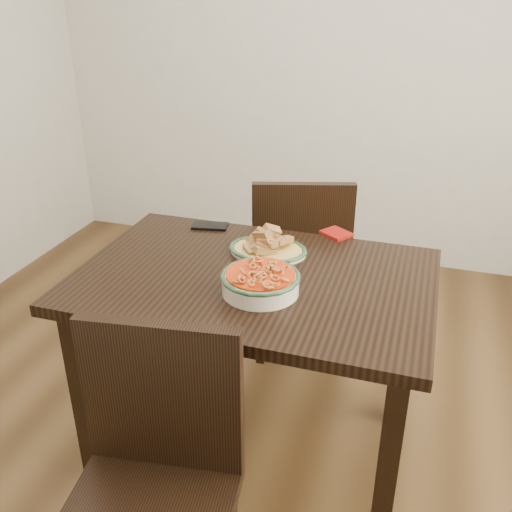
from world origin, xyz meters
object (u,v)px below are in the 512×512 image
(smartphone, at_px, (210,226))
(noodle_bowl, at_px, (260,280))
(chair_near, at_px, (153,477))
(fish_plate, at_px, (268,241))
(dining_table, at_px, (254,302))
(chair_far, at_px, (300,259))

(smartphone, bearing_deg, noodle_bowl, -62.41)
(chair_near, distance_m, fish_plate, 0.89)
(dining_table, bearing_deg, chair_near, -94.79)
(noodle_bowl, distance_m, smartphone, 0.55)
(dining_table, xyz_separation_m, chair_near, (-0.06, -0.66, -0.15))
(fish_plate, bearing_deg, chair_near, -93.48)
(fish_plate, xyz_separation_m, noodle_bowl, (0.06, -0.28, -0.00))
(chair_near, relative_size, fish_plate, 3.26)
(dining_table, height_order, fish_plate, fish_plate)
(chair_far, xyz_separation_m, fish_plate, (-0.01, -0.48, 0.30))
(fish_plate, xyz_separation_m, smartphone, (-0.28, 0.15, -0.04))
(chair_far, height_order, fish_plate, chair_far)
(noodle_bowl, height_order, smartphone, noodle_bowl)
(chair_near, relative_size, noodle_bowl, 3.57)
(dining_table, height_order, noodle_bowl, noodle_bowl)
(chair_near, height_order, fish_plate, chair_near)
(chair_far, height_order, smartphone, chair_far)
(fish_plate, height_order, noodle_bowl, fish_plate)
(chair_far, distance_m, fish_plate, 0.57)
(chair_far, distance_m, chair_near, 1.32)
(dining_table, bearing_deg, noodle_bowl, -62.36)
(dining_table, height_order, chair_near, chair_near)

